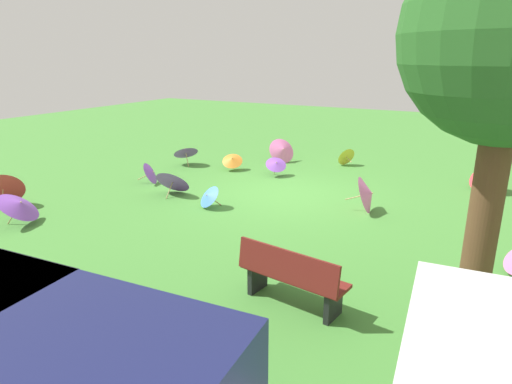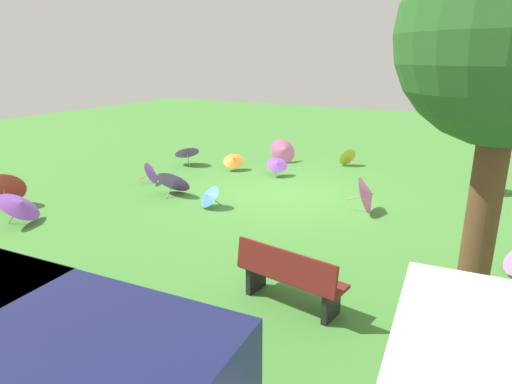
{
  "view_description": "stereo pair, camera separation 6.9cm",
  "coord_description": "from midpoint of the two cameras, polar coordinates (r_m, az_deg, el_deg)",
  "views": [
    {
      "loc": [
        -4.6,
        9.94,
        3.44
      ],
      "look_at": [
        -0.23,
        1.86,
        0.6
      ],
      "focal_mm": 31.07,
      "sensor_mm": 36.0,
      "label": 1
    },
    {
      "loc": [
        -4.66,
        9.91,
        3.44
      ],
      "look_at": [
        -0.23,
        1.86,
        0.6
      ],
      "focal_mm": 31.07,
      "sensor_mm": 36.0,
      "label": 2
    }
  ],
  "objects": [
    {
      "name": "parasol_red_2",
      "position": [
        12.12,
        -29.52,
        0.69
      ],
      "size": [
        1.11,
        1.16,
        0.93
      ],
      "color": "tan",
      "rests_on": "ground"
    },
    {
      "name": "parasol_orange_1",
      "position": [
        13.78,
        -2.79,
        4.2
      ],
      "size": [
        0.82,
        0.81,
        0.58
      ],
      "color": "tan",
      "rests_on": "ground"
    },
    {
      "name": "ground",
      "position": [
        11.48,
        3.66,
        -0.3
      ],
      "size": [
        40.0,
        40.0,
        0.0
      ],
      "primitive_type": "plane",
      "color": "#478C38"
    },
    {
      "name": "parasol_purple_0",
      "position": [
        14.65,
        -8.78,
        5.27
      ],
      "size": [
        1.07,
        1.08,
        0.76
      ],
      "color": "tan",
      "rests_on": "ground"
    },
    {
      "name": "parasol_blue_2",
      "position": [
        10.41,
        -5.96,
        -0.51
      ],
      "size": [
        0.72,
        0.67,
        0.54
      ],
      "color": "tan",
      "rests_on": "ground"
    },
    {
      "name": "shade_tree",
      "position": [
        5.27,
        30.28,
        16.48
      ],
      "size": [
        2.25,
        2.25,
        4.77
      ],
      "color": "brown",
      "rests_on": "ground"
    },
    {
      "name": "parasol_pink_2",
      "position": [
        14.85,
        3.73,
        5.4
      ],
      "size": [
        1.02,
        1.08,
        0.84
      ],
      "color": "tan",
      "rests_on": "ground"
    },
    {
      "name": "parasol_purple_2",
      "position": [
        11.54,
        -10.31,
        1.59
      ],
      "size": [
        0.98,
        0.85,
        0.77
      ],
      "color": "tan",
      "rests_on": "ground"
    },
    {
      "name": "parasol_yellow_1",
      "position": [
        14.76,
        11.73,
        4.53
      ],
      "size": [
        0.62,
        0.69,
        0.6
      ],
      "color": "tan",
      "rests_on": "ground"
    },
    {
      "name": "parasol_pink_0",
      "position": [
        10.33,
        14.47,
        -0.29
      ],
      "size": [
        0.8,
        0.92,
        0.87
      ],
      "color": "tan",
      "rests_on": "ground"
    },
    {
      "name": "parasol_purple_4",
      "position": [
        13.1,
        2.87,
        3.66
      ],
      "size": [
        0.83,
        0.82,
        0.59
      ],
      "color": "tan",
      "rests_on": "ground"
    },
    {
      "name": "parasol_purple_1",
      "position": [
        12.72,
        -13.02,
        2.46
      ],
      "size": [
        0.69,
        0.74,
        0.61
      ],
      "color": "tan",
      "rests_on": "ground"
    },
    {
      "name": "parasol_red_0",
      "position": [
        13.02,
        27.8,
        1.65
      ],
      "size": [
        1.14,
        1.08,
        0.76
      ],
      "color": "tan",
      "rests_on": "ground"
    },
    {
      "name": "parasol_purple_3",
      "position": [
        10.57,
        -27.93,
        -1.41
      ],
      "size": [
        1.15,
        1.18,
        0.76
      ],
      "color": "tan",
      "rests_on": "ground"
    },
    {
      "name": "park_bench",
      "position": [
        6.35,
        4.59,
        -10.78
      ],
      "size": [
        1.65,
        0.72,
        0.9
      ],
      "color": "maroon",
      "rests_on": "ground"
    }
  ]
}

